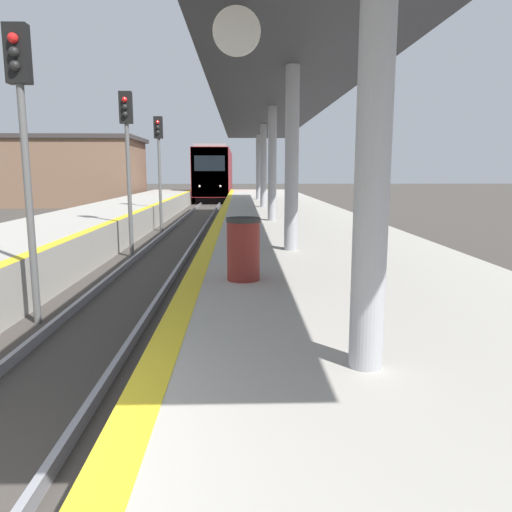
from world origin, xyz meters
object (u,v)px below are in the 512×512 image
object	(u,v)px
train	(215,173)
trash_bin	(243,249)
signal_mid	(127,144)
signal_far	(159,152)
signal_near	(22,121)

from	to	relation	value
train	trash_bin	world-z (taller)	train
signal_mid	signal_far	bearing A→B (deg)	91.27
signal_mid	signal_far	xyz separation A→B (m)	(-0.15, 6.65, 0.00)
signal_near	signal_mid	xyz separation A→B (m)	(0.18, 6.65, 0.00)
trash_bin	signal_mid	bearing A→B (deg)	112.63
train	signal_near	distance (m)	38.39
signal_near	trash_bin	distance (m)	4.19
signal_near	signal_far	xyz separation A→B (m)	(0.03, 13.30, 0.00)
signal_near	signal_mid	distance (m)	6.65
train	trash_bin	size ratio (longest dim) A/B	18.65
signal_near	signal_mid	world-z (taller)	same
trash_bin	train	bearing A→B (deg)	93.42
signal_mid	trash_bin	xyz separation A→B (m)	(3.32, -7.97, -1.88)
signal_far	signal_mid	bearing A→B (deg)	-88.73
signal_near	trash_bin	world-z (taller)	signal_near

